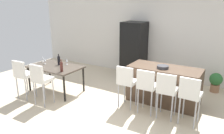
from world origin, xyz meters
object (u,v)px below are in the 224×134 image
kitchen_island (164,85)px  bar_chair_right (167,89)px  dining_chair_near (23,74)px  wine_glass_near (67,60)px  dining_chair_far (41,78)px  wine_bottle_far (59,60)px  potted_plant (216,81)px  bar_chair_left (127,80)px  dining_table (55,68)px  wine_glass_right (43,58)px  fruit_bowl (163,67)px  bar_chair_far (190,93)px  wine_bottle_middle (61,67)px  refrigerator (134,50)px  bar_chair_middle (147,85)px  wine_glass_left (45,60)px

kitchen_island → bar_chair_right: size_ratio=1.66×
dining_chair_near → wine_glass_near: bearing=66.1°
dining_chair_far → wine_bottle_far: bearing=109.3°
dining_chair_far → potted_plant: dining_chair_far is taller
wine_glass_near → bar_chair_left: bearing=-4.9°
bar_chair_right → wine_glass_near: bearing=176.7°
dining_table → wine_glass_near: wine_glass_near is taller
wine_glass_right → fruit_bowl: fruit_bowl is taller
wine_glass_near → dining_chair_near: bearing=-113.9°
bar_chair_far → dining_chair_far: size_ratio=1.00×
wine_bottle_middle → refrigerator: (0.81, 2.56, 0.05)m
bar_chair_right → bar_chair_middle: bearing=-180.0°
dining_chair_near → potted_plant: bearing=36.4°
bar_chair_far → potted_plant: size_ratio=1.90×
bar_chair_middle → bar_chair_right: same height
wine_glass_right → wine_glass_near: size_ratio=1.00×
wine_glass_near → potted_plant: bearing=28.2°
bar_chair_middle → wine_bottle_far: bearing=179.2°
kitchen_island → potted_plant: (1.05, 1.40, -0.14)m
bar_chair_middle → fruit_bowl: bar_chair_middle is taller
dining_chair_far → refrigerator: (0.97, 3.11, 0.22)m
bar_chair_right → wine_glass_right: (-3.80, 0.03, 0.17)m
bar_chair_left → wine_glass_near: (-2.01, 0.17, 0.17)m
bar_chair_middle → bar_chair_right: 0.45m
dining_chair_far → wine_glass_near: (-0.17, 1.11, 0.17)m
dining_chair_far → refrigerator: refrigerator is taller
kitchen_island → wine_glass_near: kitchen_island is taller
kitchen_island → wine_glass_near: (-2.67, -0.59, 0.40)m
wine_bottle_far → refrigerator: refrigerator is taller
wine_glass_right → bar_chair_right: bearing=-0.4°
bar_chair_far → wine_glass_near: bearing=177.1°
bar_chair_left → bar_chair_right: 0.96m
wine_bottle_middle → fruit_bowl: 2.54m
bar_chair_far → refrigerator: (-2.32, 2.17, 0.22)m
kitchen_island → dining_table: size_ratio=1.19×
dining_chair_near → potted_plant: dining_chair_near is taller
wine_bottle_middle → wine_glass_near: 0.65m
dining_chair_far → wine_bottle_middle: size_ratio=3.29×
bar_chair_far → refrigerator: size_ratio=0.57×
dining_chair_far → dining_chair_near: bearing=180.0°
wine_bottle_middle → refrigerator: 2.68m
dining_chair_near → wine_bottle_middle: bearing=33.8°
dining_chair_near → dining_table: bearing=68.1°
wine_bottle_middle → wine_glass_left: bearing=163.3°
bar_chair_left → bar_chair_far: size_ratio=1.00×
bar_chair_middle → dining_table: size_ratio=0.72×
wine_glass_left → bar_chair_middle: bearing=2.1°
wine_glass_left → bar_chair_far: bearing=1.6°
bar_chair_left → bar_chair_far: same height
wine_bottle_far → bar_chair_far: bearing=-0.6°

